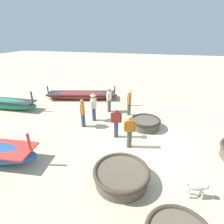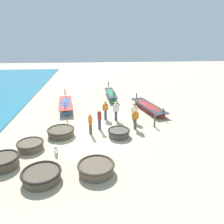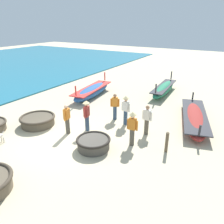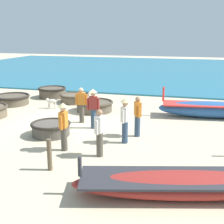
% 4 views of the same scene
% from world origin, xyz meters
% --- Properties ---
extents(ground_plane, '(80.00, 80.00, 0.00)m').
position_xyz_m(ground_plane, '(0.00, 0.00, 0.00)').
color(ground_plane, '#C6B793').
extents(sea, '(28.00, 52.00, 0.10)m').
position_xyz_m(sea, '(-20.93, 4.00, 0.05)').
color(sea, teal).
rests_on(sea, ground).
extents(coracle_upturned, '(1.93, 1.93, 0.53)m').
position_xyz_m(coracle_upturned, '(-2.41, 0.28, 0.29)').
color(coracle_upturned, brown).
rests_on(coracle_upturned, ground).
extents(coracle_nearest, '(1.71, 1.71, 0.63)m').
position_xyz_m(coracle_nearest, '(-4.99, -3.34, 0.34)').
color(coracle_nearest, brown).
rests_on(coracle_nearest, ground).
extents(coracle_center, '(1.57, 1.57, 0.52)m').
position_xyz_m(coracle_center, '(1.64, -0.15, 0.28)').
color(coracle_center, '#4C473F').
rests_on(coracle_center, ground).
extents(coracle_beside_post, '(1.97, 1.97, 0.54)m').
position_xyz_m(coracle_beside_post, '(-2.67, -4.67, 0.29)').
color(coracle_beside_post, brown).
rests_on(coracle_beside_post, ground).
extents(coracle_far_right, '(1.67, 1.67, 0.49)m').
position_xyz_m(coracle_far_right, '(-4.06, -1.48, 0.27)').
color(coracle_far_right, brown).
rests_on(coracle_far_right, ground).
extents(long_boat_ochre_hull, '(1.74, 5.07, 1.40)m').
position_xyz_m(long_boat_ochre_hull, '(-2.77, 6.00, 0.40)').
color(long_boat_ochre_hull, '#285693').
rests_on(long_boat_ochre_hull, ground).
extents(long_boat_white_hull, '(2.63, 5.73, 1.00)m').
position_xyz_m(long_boat_white_hull, '(4.99, 5.12, 0.29)').
color(long_boat_white_hull, maroon).
rests_on(long_boat_white_hull, ground).
extents(fisherman_by_coracle, '(0.53, 0.36, 1.67)m').
position_xyz_m(fisherman_by_coracle, '(3.00, 1.02, 0.96)').
color(fisherman_by_coracle, '#4C473D').
rests_on(fisherman_by_coracle, ground).
extents(fisherman_hauling, '(0.30, 0.51, 1.57)m').
position_xyz_m(fisherman_hauling, '(-0.33, 0.39, 0.84)').
color(fisherman_hauling, '#4C473D').
rests_on(fisherman_hauling, ground).
extents(fisherman_standing_left, '(0.53, 0.25, 1.57)m').
position_xyz_m(fisherman_standing_left, '(3.18, 2.34, 0.84)').
color(fisherman_standing_left, '#4C473D').
rests_on(fisherman_standing_left, ground).
extents(fisherman_standing_right, '(0.53, 0.36, 1.67)m').
position_xyz_m(fisherman_standing_right, '(1.73, 2.84, 0.96)').
color(fisherman_standing_right, '#2D425B').
rests_on(fisherman_standing_right, ground).
extents(fisherman_with_hat, '(0.49, 0.34, 1.57)m').
position_xyz_m(fisherman_with_hat, '(0.88, 3.13, 0.84)').
color(fisherman_with_hat, '#2D425B').
rests_on(fisherman_with_hat, ground).
extents(fisherman_crouching, '(0.36, 0.52, 1.67)m').
position_xyz_m(fisherman_crouching, '(0.33, 1.16, 0.96)').
color(fisherman_crouching, '#2D425B').
rests_on(fisherman_crouching, ground).
extents(dog, '(0.28, 0.68, 0.55)m').
position_xyz_m(dog, '(-2.39, -2.12, 0.37)').
color(dog, beige).
rests_on(dog, ground).
extents(mooring_post_inland, '(0.14, 0.14, 0.95)m').
position_xyz_m(mooring_post_inland, '(4.57, 1.26, 0.48)').
color(mooring_post_inland, brown).
rests_on(mooring_post_inland, ground).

